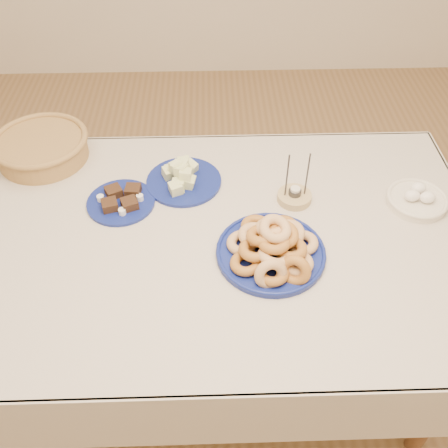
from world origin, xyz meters
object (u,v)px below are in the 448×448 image
(donut_platter, at_px, (272,248))
(wicker_basket, at_px, (42,147))
(dining_table, at_px, (224,256))
(candle_holder, at_px, (294,196))
(egg_bowl, at_px, (417,199))
(brownie_plate, at_px, (121,201))
(melon_plate, at_px, (182,177))

(donut_platter, bearing_deg, wicker_basket, 147.13)
(dining_table, relative_size, donut_platter, 4.89)
(wicker_basket, xyz_separation_m, candle_holder, (0.92, -0.27, -0.03))
(candle_holder, xyz_separation_m, egg_bowl, (0.42, -0.03, 0.00))
(brownie_plate, bearing_deg, egg_bowl, -1.80)
(donut_platter, xyz_separation_m, egg_bowl, (0.52, 0.23, -0.02))
(wicker_basket, relative_size, candle_holder, 2.10)
(wicker_basket, distance_m, candle_holder, 0.96)
(dining_table, bearing_deg, egg_bowl, 10.93)
(melon_plate, relative_size, brownie_plate, 1.13)
(dining_table, distance_m, donut_platter, 0.23)
(melon_plate, height_order, brownie_plate, melon_plate)
(brownie_plate, bearing_deg, wicker_basket, 140.31)
(dining_table, height_order, donut_platter, donut_platter)
(donut_platter, xyz_separation_m, melon_plate, (-0.29, 0.36, -0.01))
(donut_platter, xyz_separation_m, wicker_basket, (-0.82, 0.53, 0.01))
(melon_plate, distance_m, egg_bowl, 0.82)
(egg_bowl, bearing_deg, dining_table, -169.07)
(donut_platter, bearing_deg, brownie_plate, 152.27)
(donut_platter, distance_m, wicker_basket, 0.97)
(wicker_basket, distance_m, egg_bowl, 1.37)
(dining_table, xyz_separation_m, candle_holder, (0.25, 0.16, 0.12))
(wicker_basket, bearing_deg, candle_holder, -16.30)
(donut_platter, relative_size, wicker_basket, 0.84)
(dining_table, xyz_separation_m, brownie_plate, (-0.35, 0.16, 0.12))
(egg_bowl, bearing_deg, wicker_basket, 167.35)
(candle_holder, bearing_deg, brownie_plate, 179.92)
(dining_table, height_order, brownie_plate, brownie_plate)
(melon_plate, distance_m, wicker_basket, 0.56)
(brownie_plate, distance_m, wicker_basket, 0.42)
(donut_platter, bearing_deg, dining_table, 145.92)
(brownie_plate, relative_size, egg_bowl, 1.33)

